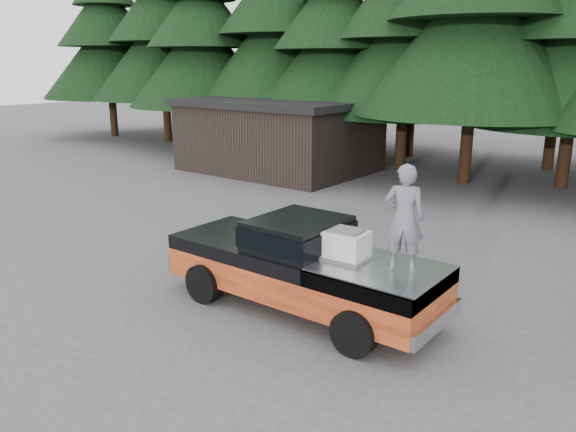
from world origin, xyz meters
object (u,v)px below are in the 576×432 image
Objects in this scene: air_compressor at (346,246)px; man_on_bed at (404,218)px; utility_building at (279,135)px; pickup_truck at (302,279)px.

air_compressor is 0.39× the size of man_on_bed.
pickup_truck is at bearing -49.72° from utility_building.
air_compressor reaches higher than pickup_truck.
utility_building is at bearing 130.94° from air_compressor.
pickup_truck is 1.41m from air_compressor.
air_compressor is (1.06, -0.03, 0.93)m from pickup_truck.
air_compressor is 1.31m from man_on_bed.
man_on_bed is at bearing -43.95° from utility_building.
pickup_truck is 0.71× the size of utility_building.
utility_building reaches higher than air_compressor.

